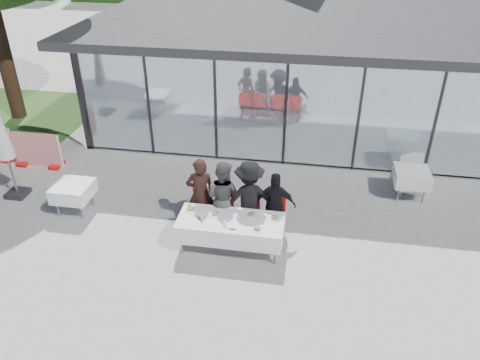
{
  "coord_description": "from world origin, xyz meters",
  "views": [
    {
      "loc": [
        1.8,
        -7.87,
        6.52
      ],
      "look_at": [
        0.25,
        1.2,
        1.05
      ],
      "focal_mm": 35.0,
      "sensor_mm": 36.0,
      "label": 1
    }
  ],
  "objects_px": {
    "diner_chair_c": "(249,209)",
    "plate_c": "(252,214)",
    "diner_b": "(223,196)",
    "spare_table_left": "(73,191)",
    "diner_chair_d": "(275,212)",
    "diner_c": "(249,198)",
    "diner_chair_b": "(223,207)",
    "spare_chair_b": "(436,154)",
    "dining_table": "(231,228)",
    "plate_b": "(215,214)",
    "plate_extra": "(257,229)",
    "folded_eyeglasses": "(232,229)",
    "diner_chair_a": "(202,205)",
    "juice_bottle": "(202,217)",
    "diner_a": "(201,194)",
    "lounger": "(410,175)",
    "diner_d": "(275,205)",
    "plate_d": "(274,218)",
    "plate_a": "(190,209)",
    "spare_table_right": "(412,177)"
  },
  "relations": [
    {
      "from": "plate_extra",
      "to": "spare_table_right",
      "type": "height_order",
      "value": "plate_extra"
    },
    {
      "from": "dining_table",
      "to": "diner_b",
      "type": "bearing_deg",
      "value": 114.07
    },
    {
      "from": "diner_a",
      "to": "plate_a",
      "type": "relative_size",
      "value": 6.67
    },
    {
      "from": "plate_b",
      "to": "plate_extra",
      "type": "xyz_separation_m",
      "value": [
        0.97,
        -0.38,
        0.0
      ]
    },
    {
      "from": "diner_c",
      "to": "diner_chair_d",
      "type": "relative_size",
      "value": 1.83
    },
    {
      "from": "plate_d",
      "to": "plate_a",
      "type": "bearing_deg",
      "value": 179.17
    },
    {
      "from": "diner_chair_c",
      "to": "diner_chair_d",
      "type": "bearing_deg",
      "value": 0.0
    },
    {
      "from": "diner_b",
      "to": "plate_extra",
      "type": "relative_size",
      "value": 6.58
    },
    {
      "from": "diner_chair_c",
      "to": "plate_a",
      "type": "xyz_separation_m",
      "value": [
        -1.23,
        -0.54,
        0.24
      ]
    },
    {
      "from": "dining_table",
      "to": "diner_chair_d",
      "type": "xyz_separation_m",
      "value": [
        0.88,
        0.75,
        -0.0
      ]
    },
    {
      "from": "diner_chair_b",
      "to": "spare_chair_b",
      "type": "height_order",
      "value": "same"
    },
    {
      "from": "diner_chair_a",
      "to": "juice_bottle",
      "type": "relative_size",
      "value": 6.8
    },
    {
      "from": "diner_b",
      "to": "diner_c",
      "type": "height_order",
      "value": "diner_c"
    },
    {
      "from": "diner_chair_c",
      "to": "spare_chair_b",
      "type": "distance_m",
      "value": 5.88
    },
    {
      "from": "plate_c",
      "to": "spare_table_left",
      "type": "distance_m",
      "value": 4.46
    },
    {
      "from": "spare_table_left",
      "to": "spare_table_right",
      "type": "xyz_separation_m",
      "value": [
        8.12,
        2.07,
        0.0
      ]
    },
    {
      "from": "diner_chair_d",
      "to": "plate_c",
      "type": "xyz_separation_m",
      "value": [
        -0.46,
        -0.52,
        0.24
      ]
    },
    {
      "from": "diner_chair_c",
      "to": "plate_d",
      "type": "xyz_separation_m",
      "value": [
        0.62,
        -0.56,
        0.24
      ]
    },
    {
      "from": "diner_d",
      "to": "diner_chair_b",
      "type": "bearing_deg",
      "value": -3.39
    },
    {
      "from": "dining_table",
      "to": "diner_c",
      "type": "xyz_separation_m",
      "value": [
        0.29,
        0.69,
        0.35
      ]
    },
    {
      "from": "diner_b",
      "to": "plate_c",
      "type": "xyz_separation_m",
      "value": [
        0.73,
        -0.46,
        -0.09
      ]
    },
    {
      "from": "diner_b",
      "to": "lounger",
      "type": "bearing_deg",
      "value": -130.91
    },
    {
      "from": "diner_chair_a",
      "to": "folded_eyeglasses",
      "type": "relative_size",
      "value": 6.96
    },
    {
      "from": "juice_bottle",
      "to": "diner_chair_d",
      "type": "bearing_deg",
      "value": 30.4
    },
    {
      "from": "diner_d",
      "to": "folded_eyeglasses",
      "type": "distance_m",
      "value": 1.29
    },
    {
      "from": "diner_c",
      "to": "plate_d",
      "type": "distance_m",
      "value": 0.81
    },
    {
      "from": "plate_b",
      "to": "diner_a",
      "type": "bearing_deg",
      "value": 128.47
    },
    {
      "from": "plate_a",
      "to": "lounger",
      "type": "relative_size",
      "value": 0.19
    },
    {
      "from": "diner_chair_c",
      "to": "plate_c",
      "type": "relative_size",
      "value": 3.69
    },
    {
      "from": "dining_table",
      "to": "plate_b",
      "type": "relative_size",
      "value": 8.55
    },
    {
      "from": "plate_extra",
      "to": "spare_table_left",
      "type": "distance_m",
      "value": 4.73
    },
    {
      "from": "dining_table",
      "to": "plate_extra",
      "type": "xyz_separation_m",
      "value": [
        0.61,
        -0.25,
        0.24
      ]
    },
    {
      "from": "diner_c",
      "to": "folded_eyeglasses",
      "type": "relative_size",
      "value": 12.74
    },
    {
      "from": "diner_a",
      "to": "lounger",
      "type": "bearing_deg",
      "value": -163.57
    },
    {
      "from": "dining_table",
      "to": "folded_eyeglasses",
      "type": "xyz_separation_m",
      "value": [
        0.09,
        -0.33,
        0.22
      ]
    },
    {
      "from": "dining_table",
      "to": "spare_table_right",
      "type": "bearing_deg",
      "value": 34.69
    },
    {
      "from": "juice_bottle",
      "to": "folded_eyeglasses",
      "type": "relative_size",
      "value": 1.02
    },
    {
      "from": "plate_c",
      "to": "folded_eyeglasses",
      "type": "height_order",
      "value": "plate_c"
    },
    {
      "from": "diner_chair_b",
      "to": "spare_table_left",
      "type": "bearing_deg",
      "value": 179.49
    },
    {
      "from": "diner_chair_b",
      "to": "spare_chair_b",
      "type": "distance_m",
      "value": 6.37
    },
    {
      "from": "dining_table",
      "to": "plate_a",
      "type": "bearing_deg",
      "value": 167.21
    },
    {
      "from": "plate_extra",
      "to": "juice_bottle",
      "type": "height_order",
      "value": "juice_bottle"
    },
    {
      "from": "diner_b",
      "to": "spare_table_left",
      "type": "bearing_deg",
      "value": 15.75
    },
    {
      "from": "diner_chair_d",
      "to": "diner_c",
      "type": "bearing_deg",
      "value": -174.26
    },
    {
      "from": "diner_chair_a",
      "to": "diner_chair_b",
      "type": "height_order",
      "value": "same"
    },
    {
      "from": "diner_chair_a",
      "to": "spare_chair_b",
      "type": "distance_m",
      "value": 6.79
    },
    {
      "from": "plate_extra",
      "to": "diner_chair_b",
      "type": "bearing_deg",
      "value": 132.45
    },
    {
      "from": "dining_table",
      "to": "plate_d",
      "type": "height_order",
      "value": "plate_d"
    },
    {
      "from": "plate_b",
      "to": "plate_extra",
      "type": "distance_m",
      "value": 1.04
    },
    {
      "from": "diner_chair_c",
      "to": "diner_d",
      "type": "bearing_deg",
      "value": -5.74
    }
  ]
}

